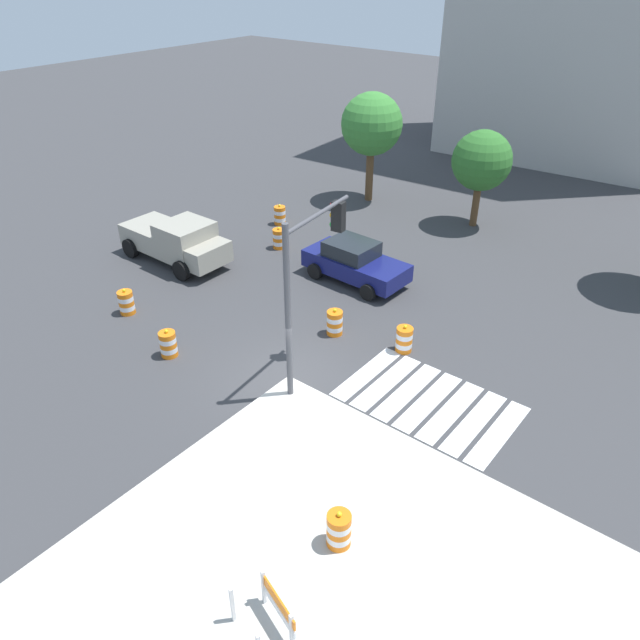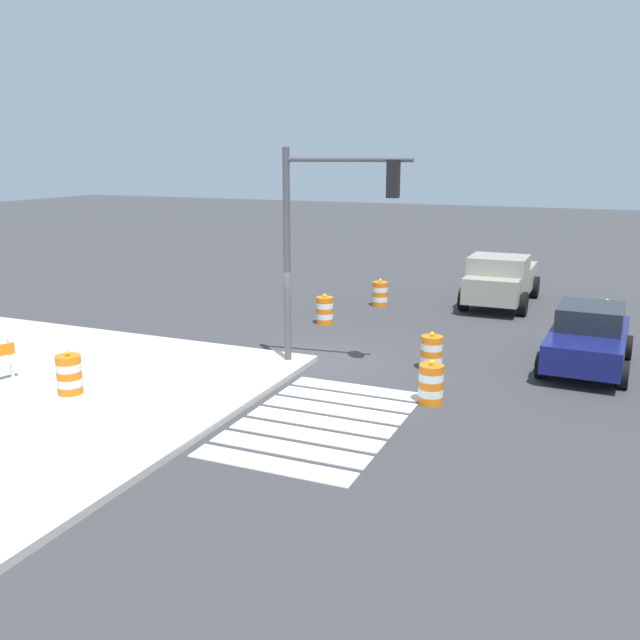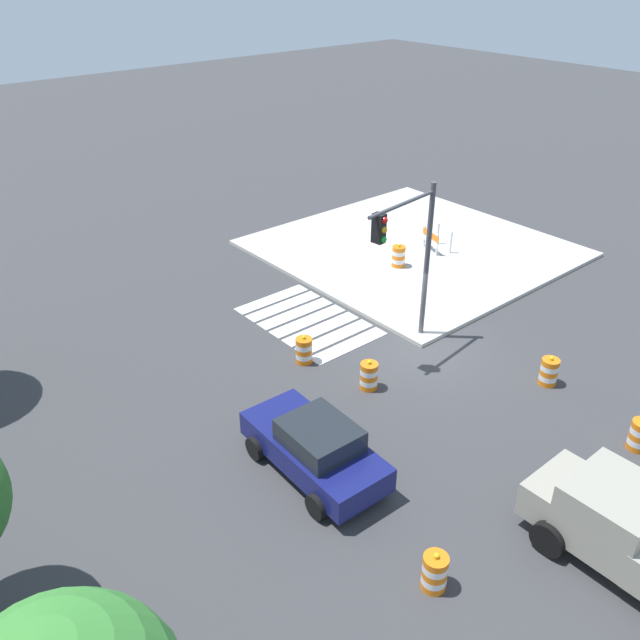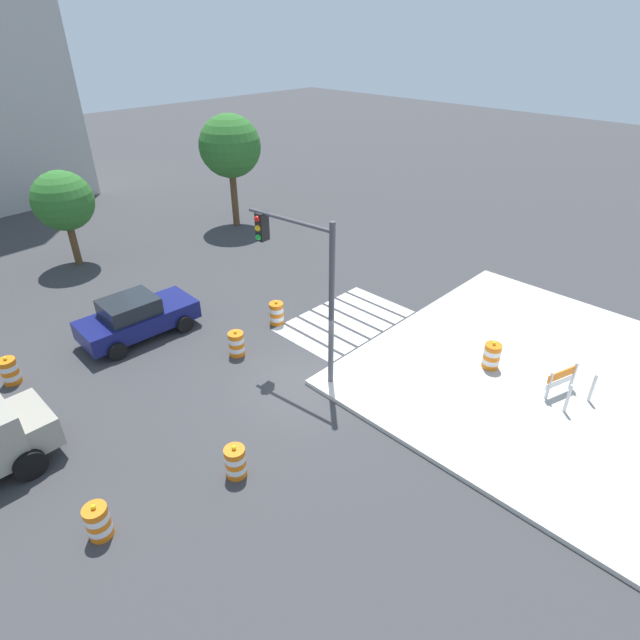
# 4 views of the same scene
# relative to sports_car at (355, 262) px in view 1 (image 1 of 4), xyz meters

# --- Properties ---
(ground_plane) EXTENTS (120.00, 120.00, 0.00)m
(ground_plane) POSITION_rel_sports_car_xyz_m (2.31, -6.72, -0.81)
(ground_plane) COLOR #38383A
(sidewalk_corner) EXTENTS (12.00, 12.00, 0.15)m
(sidewalk_corner) POSITION_rel_sports_car_xyz_m (8.31, -12.72, -0.74)
(sidewalk_corner) COLOR #BCB7AD
(sidewalk_corner) RESTS_ON ground
(crosswalk_stripes) EXTENTS (5.10, 3.20, 0.02)m
(crosswalk_stripes) POSITION_rel_sports_car_xyz_m (6.31, -4.92, -0.80)
(crosswalk_stripes) COLOR silver
(crosswalk_stripes) RESTS_ON ground
(sports_car) EXTENTS (4.36, 2.26, 1.63)m
(sports_car) POSITION_rel_sports_car_xyz_m (0.00, 0.00, 0.00)
(sports_car) COLOR navy
(sports_car) RESTS_ON ground
(pickup_truck) EXTENTS (5.16, 2.36, 1.92)m
(pickup_truck) POSITION_rel_sports_car_xyz_m (-6.85, -3.36, 0.16)
(pickup_truck) COLOR gray
(pickup_truck) RESTS_ON ground
(traffic_barrel_near_corner) EXTENTS (0.56, 0.56, 1.02)m
(traffic_barrel_near_corner) POSITION_rel_sports_car_xyz_m (-5.04, -7.40, -0.36)
(traffic_barrel_near_corner) COLOR orange
(traffic_barrel_near_corner) RESTS_ON ground
(traffic_barrel_crosswalk_end) EXTENTS (0.56, 0.56, 1.02)m
(traffic_barrel_crosswalk_end) POSITION_rel_sports_car_xyz_m (1.82, -3.70, -0.36)
(traffic_barrel_crosswalk_end) COLOR orange
(traffic_barrel_crosswalk_end) RESTS_ON ground
(traffic_barrel_median_near) EXTENTS (0.56, 0.56, 1.02)m
(traffic_barrel_median_near) POSITION_rel_sports_car_xyz_m (-1.68, -8.20, -0.36)
(traffic_barrel_median_near) COLOR orange
(traffic_barrel_median_near) RESTS_ON ground
(traffic_barrel_median_far) EXTENTS (0.56, 0.56, 1.02)m
(traffic_barrel_median_far) POSITION_rel_sports_car_xyz_m (-6.25, 2.42, -0.36)
(traffic_barrel_median_far) COLOR orange
(traffic_barrel_median_far) RESTS_ON ground
(traffic_barrel_far_curb) EXTENTS (0.56, 0.56, 1.02)m
(traffic_barrel_far_curb) POSITION_rel_sports_car_xyz_m (-4.44, 0.35, -0.36)
(traffic_barrel_far_curb) COLOR orange
(traffic_barrel_far_curb) RESTS_ON ground
(traffic_barrel_lane_center) EXTENTS (0.56, 0.56, 1.02)m
(traffic_barrel_lane_center) POSITION_rel_sports_car_xyz_m (4.28, -3.09, -0.36)
(traffic_barrel_lane_center) COLOR orange
(traffic_barrel_lane_center) RESTS_ON ground
(traffic_barrel_on_sidewalk) EXTENTS (0.56, 0.56, 1.02)m
(traffic_barrel_on_sidewalk) POSITION_rel_sports_car_xyz_m (7.31, -10.71, -0.21)
(traffic_barrel_on_sidewalk) COLOR orange
(traffic_barrel_on_sidewalk) RESTS_ON sidewalk_corner
(construction_barricade) EXTENTS (1.41, 1.12, 1.00)m
(construction_barricade) POSITION_rel_sports_car_xyz_m (7.47, -13.13, -0.09)
(construction_barricade) COLOR silver
(construction_barricade) RESTS_ON sidewalk_corner
(traffic_light_pole) EXTENTS (0.70, 3.27, 5.50)m
(traffic_light_pole) POSITION_rel_sports_car_xyz_m (2.76, -6.19, 3.10)
(traffic_light_pole) COLOR #4C4C51
(traffic_light_pole) RESTS_ON sidewalk_corner
(street_tree_streetside_near) EXTENTS (3.12, 3.12, 5.54)m
(street_tree_streetside_near) POSITION_rel_sports_car_xyz_m (-4.77, 7.89, 3.13)
(street_tree_streetside_near) COLOR brown
(street_tree_streetside_near) RESTS_ON ground
(street_tree_streetside_far) EXTENTS (2.77, 2.77, 4.59)m
(street_tree_streetside_far) POSITION_rel_sports_car_xyz_m (1.21, 8.21, 2.36)
(street_tree_streetside_far) COLOR brown
(street_tree_streetside_far) RESTS_ON ground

